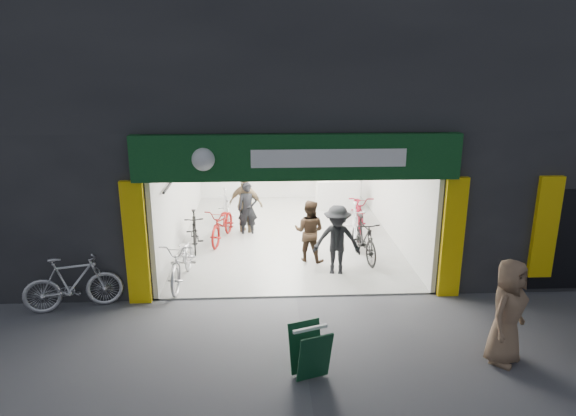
{
  "coord_description": "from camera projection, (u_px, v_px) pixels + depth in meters",
  "views": [
    {
      "loc": [
        -0.67,
        -9.91,
        4.92
      ],
      "look_at": [
        -0.1,
        1.5,
        1.55
      ],
      "focal_mm": 32.0,
      "sensor_mm": 36.0,
      "label": 1
    }
  ],
  "objects": [
    {
      "name": "bike_right_back",
      "position": [
        355.0,
        225.0,
        13.9
      ],
      "size": [
        0.75,
        1.89,
        1.11
      ],
      "primitive_type": "imported",
      "rotation": [
        0.0,
        0.0,
        -0.13
      ],
      "color": "silver",
      "rests_on": "ground"
    },
    {
      "name": "building",
      "position": [
        317.0,
        79.0,
        14.52
      ],
      "size": [
        17.0,
        10.27,
        8.0
      ],
      "color": "#232326",
      "rests_on": "ground"
    },
    {
      "name": "bike_left_midfront",
      "position": [
        195.0,
        231.0,
        13.55
      ],
      "size": [
        0.68,
        1.72,
        1.0
      ],
      "primitive_type": "imported",
      "rotation": [
        0.0,
        0.0,
        0.13
      ],
      "color": "black",
      "rests_on": "ground"
    },
    {
      "name": "bike_right_mid",
      "position": [
        359.0,
        210.0,
        15.24
      ],
      "size": [
        0.9,
        2.09,
        1.07
      ],
      "primitive_type": "imported",
      "rotation": [
        0.0,
        0.0,
        -0.1
      ],
      "color": "maroon",
      "rests_on": "ground"
    },
    {
      "name": "bike_left_back",
      "position": [
        226.0,
        207.0,
        15.6
      ],
      "size": [
        0.75,
        1.81,
        1.06
      ],
      "primitive_type": "imported",
      "rotation": [
        0.0,
        0.0,
        0.15
      ],
      "color": "silver",
      "rests_on": "ground"
    },
    {
      "name": "pedestrian_near",
      "position": [
        507.0,
        312.0,
        8.4
      ],
      "size": [
        1.05,
        1.02,
        1.82
      ],
      "primitive_type": "imported",
      "rotation": [
        0.0,
        0.0,
        0.74
      ],
      "color": "#7D6149",
      "rests_on": "ground"
    },
    {
      "name": "customer_c",
      "position": [
        337.0,
        241.0,
        11.84
      ],
      "size": [
        1.19,
        0.82,
        1.69
      ],
      "primitive_type": "imported",
      "rotation": [
        0.0,
        0.0,
        -0.18
      ],
      "color": "black",
      "rests_on": "ground"
    },
    {
      "name": "customer_a",
      "position": [
        248.0,
        209.0,
        14.56
      ],
      "size": [
        0.59,
        0.41,
        1.54
      ],
      "primitive_type": "imported",
      "rotation": [
        0.0,
        0.0,
        0.08
      ],
      "color": "black",
      "rests_on": "ground"
    },
    {
      "name": "ground",
      "position": [
        296.0,
        297.0,
        10.92
      ],
      "size": [
        60.0,
        60.0,
        0.0
      ],
      "primitive_type": "plane",
      "color": "#56565B",
      "rests_on": "ground"
    },
    {
      "name": "bike_left_midback",
      "position": [
        223.0,
        224.0,
        14.12
      ],
      "size": [
        1.04,
        2.0,
        1.0
      ],
      "primitive_type": "imported",
      "rotation": [
        0.0,
        0.0,
        -0.21
      ],
      "color": "maroon",
      "rests_on": "ground"
    },
    {
      "name": "parked_bike",
      "position": [
        73.0,
        283.0,
        10.25
      ],
      "size": [
        1.98,
        1.03,
        1.15
      ],
      "primitive_type": "imported",
      "rotation": [
        0.0,
        0.0,
        1.84
      ],
      "color": "silver",
      "rests_on": "ground"
    },
    {
      "name": "bike_right_front",
      "position": [
        364.0,
        239.0,
        12.84
      ],
      "size": [
        0.76,
        1.87,
        1.09
      ],
      "primitive_type": "imported",
      "rotation": [
        0.0,
        0.0,
        0.14
      ],
      "color": "black",
      "rests_on": "ground"
    },
    {
      "name": "customer_d",
      "position": [
        246.0,
        204.0,
        14.68
      ],
      "size": [
        1.1,
        0.78,
        1.74
      ],
      "primitive_type": "imported",
      "rotation": [
        0.0,
        0.0,
        2.75
      ],
      "color": "#7E6749",
      "rests_on": "ground"
    },
    {
      "name": "sandwich_board",
      "position": [
        310.0,
        351.0,
        8.09
      ],
      "size": [
        0.7,
        0.71,
        0.85
      ],
      "rotation": [
        0.0,
        0.0,
        0.34
      ],
      "color": "#0D371F",
      "rests_on": "ground"
    },
    {
      "name": "customer_b",
      "position": [
        309.0,
        231.0,
        12.63
      ],
      "size": [
        0.93,
        0.83,
        1.58
      ],
      "primitive_type": "imported",
      "rotation": [
        0.0,
        0.0,
        2.78
      ],
      "color": "#342317",
      "rests_on": "ground"
    },
    {
      "name": "bike_left_front",
      "position": [
        183.0,
        260.0,
        11.49
      ],
      "size": [
        0.84,
        2.1,
        1.08
      ],
      "primitive_type": "imported",
      "rotation": [
        0.0,
        0.0,
        -0.06
      ],
      "color": "#B4B3B8",
      "rests_on": "ground"
    }
  ]
}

